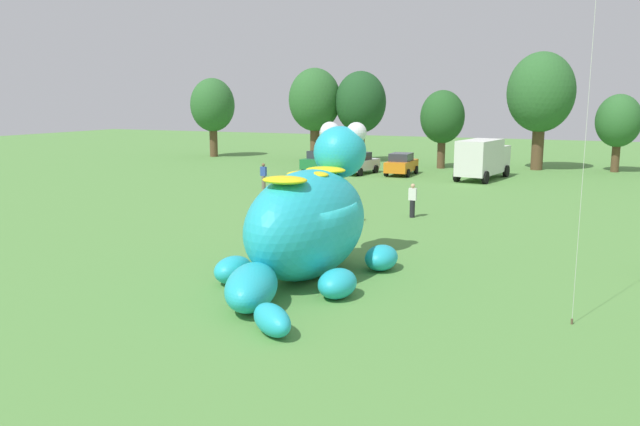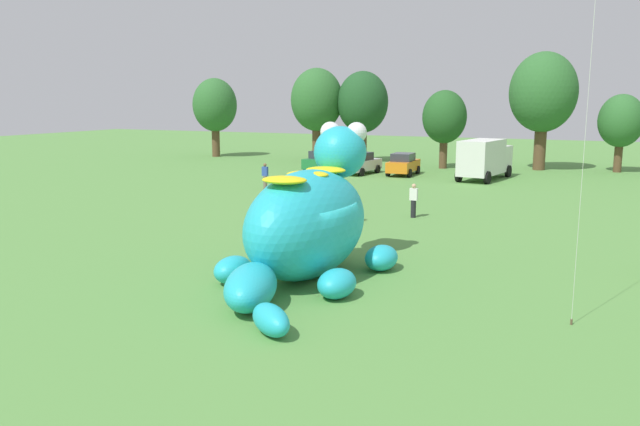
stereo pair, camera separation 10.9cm
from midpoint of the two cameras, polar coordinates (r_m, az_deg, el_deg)
name	(u,v)px [view 2 (the right image)]	position (r m, az deg, el deg)	size (l,w,h in m)	color
ground_plane	(314,280)	(20.86, -0.43, -6.10)	(160.00, 160.00, 0.00)	#568E42
giant_inflatable_creature	(308,222)	(20.94, -0.95, -0.84)	(5.09, 9.79, 5.05)	#23B2C6
car_green	(323,161)	(51.90, 0.35, 4.71)	(2.28, 4.26, 1.72)	#1E7238
car_white	(360,163)	(50.26, 3.70, 4.50)	(2.43, 4.32, 1.72)	white
car_orange	(403,164)	(49.86, 7.57, 4.39)	(2.02, 4.14, 1.72)	orange
box_truck	(485,158)	(48.15, 14.70, 4.83)	(3.25, 6.65, 2.95)	silver
tree_far_left	(215,106)	(66.18, -9.41, 9.54)	(4.48, 4.48, 7.96)	brown
tree_left	(317,100)	(60.80, -0.24, 10.11)	(4.93, 4.93, 8.76)	brown
tree_mid_left	(363,103)	(59.90, 3.92, 9.88)	(4.75, 4.75, 8.42)	brown
tree_centre_left	(444,117)	(55.10, 11.21, 8.45)	(3.73, 3.73, 6.62)	brown
tree_centre	(543,93)	(56.02, 19.53, 10.15)	(5.46, 5.46, 9.70)	brown
tree_centre_right	(621,121)	(56.63, 25.55, 7.47)	(3.53, 3.53, 6.27)	brown
spectator_near_inflatable	(414,201)	(31.96, 8.53, 1.10)	(0.38, 0.26, 1.71)	black
spectator_mid_field	(349,205)	(30.24, 2.75, 0.68)	(0.38, 0.26, 1.71)	black
spectator_by_cars	(265,176)	(41.85, -4.90, 3.32)	(0.38, 0.26, 1.71)	#726656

